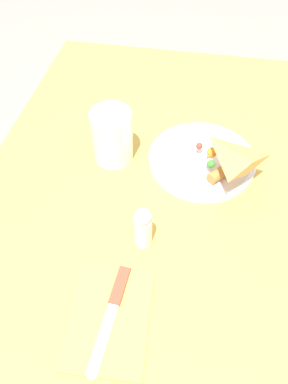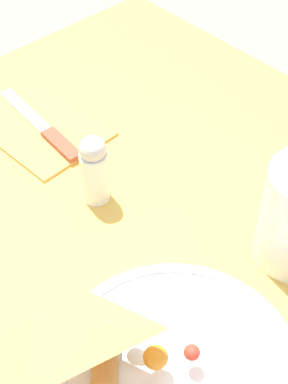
% 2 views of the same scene
% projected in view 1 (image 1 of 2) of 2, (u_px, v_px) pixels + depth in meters
% --- Properties ---
extents(ground_plane, '(6.00, 6.00, 0.00)m').
position_uv_depth(ground_plane, '(156.00, 312.00, 1.38)').
color(ground_plane, gray).
extents(dining_table, '(1.03, 0.78, 0.75)m').
position_uv_depth(dining_table, '(163.00, 207.00, 0.90)').
color(dining_table, gold).
rests_on(dining_table, ground_plane).
extents(plate_pizza, '(0.23, 0.23, 0.05)m').
position_uv_depth(plate_pizza, '(203.00, 159.00, 0.82)').
color(plate_pizza, white).
rests_on(plate_pizza, dining_table).
extents(milk_glass, '(0.09, 0.09, 0.12)m').
position_uv_depth(milk_glass, '(112.00, 138.00, 0.80)').
color(milk_glass, white).
rests_on(milk_glass, dining_table).
extents(napkin_folded, '(0.19, 0.14, 0.00)m').
position_uv_depth(napkin_folded, '(110.00, 318.00, 0.60)').
color(napkin_folded, '#E59E4C').
rests_on(napkin_folded, dining_table).
extents(butter_knife, '(0.19, 0.03, 0.01)m').
position_uv_depth(butter_knife, '(111.00, 312.00, 0.60)').
color(butter_knife, '#99422D').
rests_on(butter_knife, napkin_folded).
extents(salt_shaker, '(0.03, 0.03, 0.09)m').
position_uv_depth(salt_shaker, '(143.00, 227.00, 0.66)').
color(salt_shaker, white).
rests_on(salt_shaker, dining_table).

